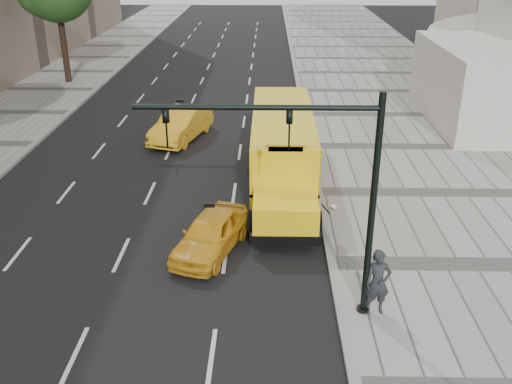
{
  "coord_description": "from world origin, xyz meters",
  "views": [
    {
      "loc": [
        3.88,
        -21.44,
        9.78
      ],
      "look_at": [
        3.5,
        -4.0,
        1.9
      ],
      "focal_mm": 40.0,
      "sensor_mm": 36.0,
      "label": 1
    }
  ],
  "objects_px": {
    "taxi_near": "(211,234)",
    "pedestrian": "(378,282)",
    "school_bus": "(282,144)",
    "taxi_far": "(181,125)",
    "traffic_signal": "(319,181)"
  },
  "relations": [
    {
      "from": "taxi_near",
      "to": "traffic_signal",
      "type": "bearing_deg",
      "value": -29.09
    },
    {
      "from": "pedestrian",
      "to": "school_bus",
      "type": "bearing_deg",
      "value": 99.92
    },
    {
      "from": "taxi_far",
      "to": "traffic_signal",
      "type": "distance_m",
      "value": 16.42
    },
    {
      "from": "taxi_far",
      "to": "traffic_signal",
      "type": "relative_size",
      "value": 0.76
    },
    {
      "from": "school_bus",
      "to": "taxi_near",
      "type": "distance_m",
      "value": 6.56
    },
    {
      "from": "taxi_far",
      "to": "pedestrian",
      "type": "distance_m",
      "value": 16.85
    },
    {
      "from": "taxi_near",
      "to": "traffic_signal",
      "type": "relative_size",
      "value": 0.62
    },
    {
      "from": "school_bus",
      "to": "pedestrian",
      "type": "relative_size",
      "value": 5.97
    },
    {
      "from": "taxi_far",
      "to": "pedestrian",
      "type": "relative_size",
      "value": 2.51
    },
    {
      "from": "taxi_near",
      "to": "pedestrian",
      "type": "xyz_separation_m",
      "value": [
        4.92,
        -3.5,
        0.44
      ]
    },
    {
      "from": "taxi_near",
      "to": "traffic_signal",
      "type": "distance_m",
      "value": 5.8
    },
    {
      "from": "pedestrian",
      "to": "traffic_signal",
      "type": "height_order",
      "value": "traffic_signal"
    },
    {
      "from": "school_bus",
      "to": "taxi_near",
      "type": "height_order",
      "value": "school_bus"
    },
    {
      "from": "school_bus",
      "to": "pedestrian",
      "type": "height_order",
      "value": "school_bus"
    },
    {
      "from": "traffic_signal",
      "to": "school_bus",
      "type": "bearing_deg",
      "value": 94.21
    }
  ]
}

